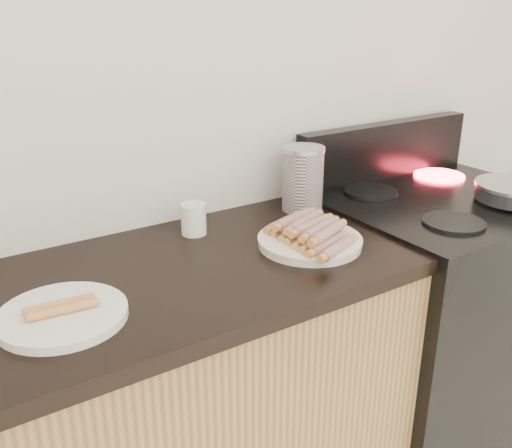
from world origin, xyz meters
TOP-DOWN VIEW (x-y plane):
  - wall_back at (0.00, 2.00)m, footprint 4.00×0.04m
  - stove at (0.78, 1.68)m, footprint 0.76×0.65m
  - stove_panel at (0.78, 1.96)m, footprint 0.76×0.06m
  - burner_near_left at (0.61, 1.51)m, footprint 0.18×0.18m
  - burner_far_left at (0.61, 1.84)m, footprint 0.18×0.18m
  - burner_far_right at (0.95, 1.84)m, footprint 0.18×0.18m
  - main_plate at (0.18, 1.63)m, footprint 0.33×0.33m
  - side_plate at (-0.48, 1.61)m, footprint 0.34×0.34m
  - hotdog_pile at (0.18, 1.63)m, footprint 0.14×0.28m
  - plain_sausages at (-0.48, 1.61)m, footprint 0.13×0.06m
  - canister at (0.34, 1.87)m, footprint 0.13×0.13m
  - mug at (-0.04, 1.88)m, footprint 0.09×0.09m

SIDE VIEW (x-z plane):
  - stove at x=0.78m, z-range 0.00..0.91m
  - main_plate at x=0.18m, z-range 0.90..0.92m
  - side_plate at x=-0.48m, z-range 0.90..0.92m
  - burner_near_left at x=0.61m, z-range 0.91..0.92m
  - burner_far_left at x=0.61m, z-range 0.91..0.92m
  - burner_far_right at x=0.95m, z-range 0.91..0.92m
  - plain_sausages at x=-0.48m, z-range 0.92..0.94m
  - hotdog_pile at x=0.18m, z-range 0.92..0.97m
  - mug at x=-0.04m, z-range 0.90..0.99m
  - canister at x=0.34m, z-range 0.90..1.10m
  - stove_panel at x=0.78m, z-range 0.91..1.11m
  - wall_back at x=0.00m, z-range 0.00..2.60m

